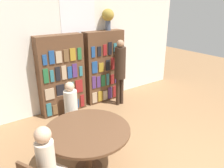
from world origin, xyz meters
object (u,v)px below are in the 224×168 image
seated_reader_right (50,164)px  chair_left_side (70,115)px  librarian_standing (120,67)px  flower_vase (108,16)px  seated_reader_left (72,110)px  bookshelf_right (104,67)px  bookshelf_left (61,75)px  reading_table (87,135)px

seated_reader_right → chair_left_side: bearing=120.0°
chair_left_side → librarian_standing: (1.71, 0.64, 0.54)m
flower_vase → seated_reader_right: bearing=-136.1°
chair_left_side → librarian_standing: size_ratio=0.52×
chair_left_side → seated_reader_left: size_ratio=0.72×
librarian_standing → flower_vase: bearing=91.1°
flower_vase → seated_reader_left: size_ratio=0.43×
bookshelf_right → flower_vase: flower_vase is taller
chair_left_side → seated_reader_right: bearing=66.0°
seated_reader_left → chair_left_side: bearing=-90.0°
bookshelf_left → reading_table: 2.21m
flower_vase → seated_reader_right: flower_vase is taller
reading_table → librarian_standing: 2.51m
reading_table → chair_left_side: 1.01m
reading_table → seated_reader_right: size_ratio=1.06×
bookshelf_right → librarian_standing: bearing=-73.3°
bookshelf_left → bookshelf_right: (1.21, 0.00, -0.00)m
bookshelf_left → seated_reader_left: (-0.38, -1.32, -0.25)m
librarian_standing → bookshelf_right: bearing=106.7°
bookshelf_right → reading_table: 2.75m
bookshelf_right → seated_reader_right: bookshelf_right is taller
librarian_standing → reading_table: bearing=-139.1°
seated_reader_right → librarian_standing: (2.60, 1.99, 0.33)m
bookshelf_right → chair_left_side: size_ratio=2.13×
bookshelf_left → flower_vase: flower_vase is taller
flower_vase → librarian_standing: size_ratio=0.31×
bookshelf_right → seated_reader_left: bookshelf_right is taller
reading_table → librarian_standing: librarian_standing is taller
seated_reader_left → seated_reader_right: seated_reader_right is taller
bookshelf_left → librarian_standing: bearing=-20.2°
bookshelf_left → bookshelf_right: bearing=0.0°
bookshelf_right → chair_left_side: 1.98m
bookshelf_left → bookshelf_right: same height
seated_reader_left → seated_reader_right: bearing=63.0°
reading_table → seated_reader_left: size_ratio=1.08×
chair_left_side → seated_reader_left: 0.27m
bookshelf_right → seated_reader_right: (-2.45, -2.49, -0.23)m
bookshelf_right → seated_reader_right: bearing=-134.6°
chair_left_side → librarian_standing: librarian_standing is taller
bookshelf_left → chair_left_side: bookshelf_left is taller
chair_left_side → seated_reader_left: (-0.03, -0.18, 0.19)m
bookshelf_right → librarian_standing: (0.15, -0.50, 0.10)m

